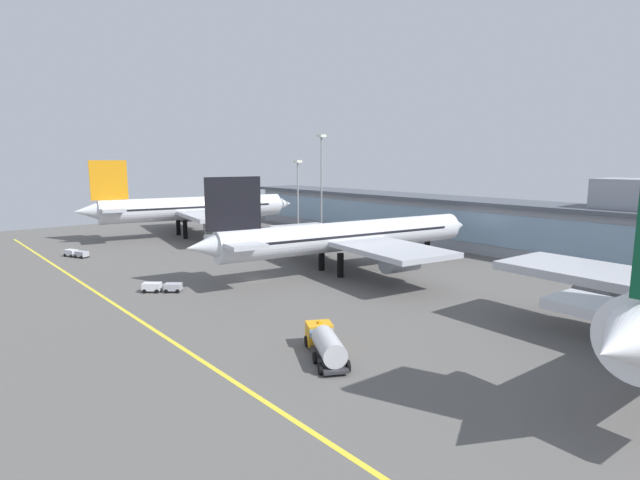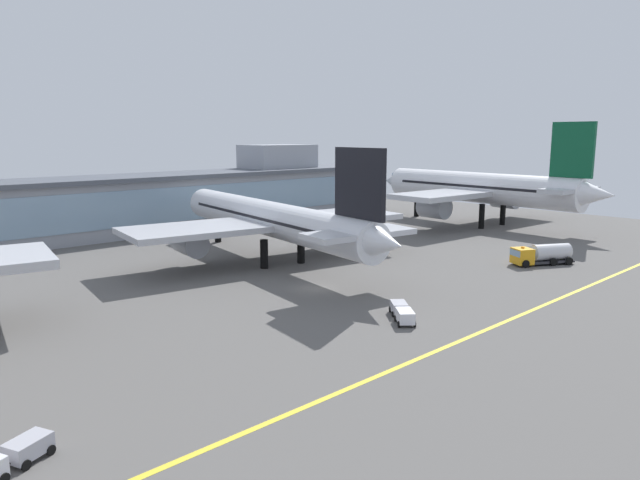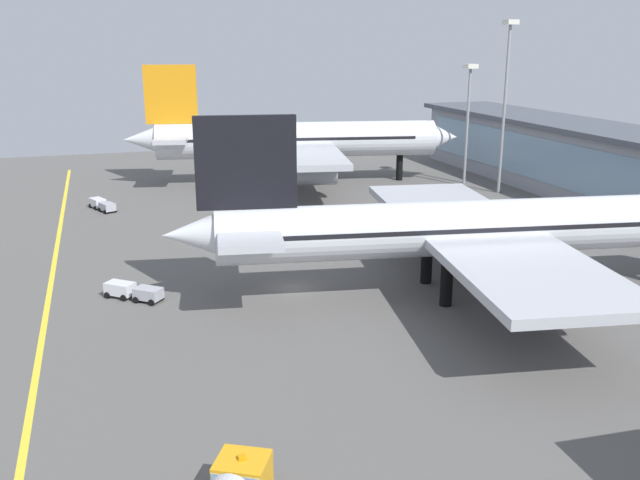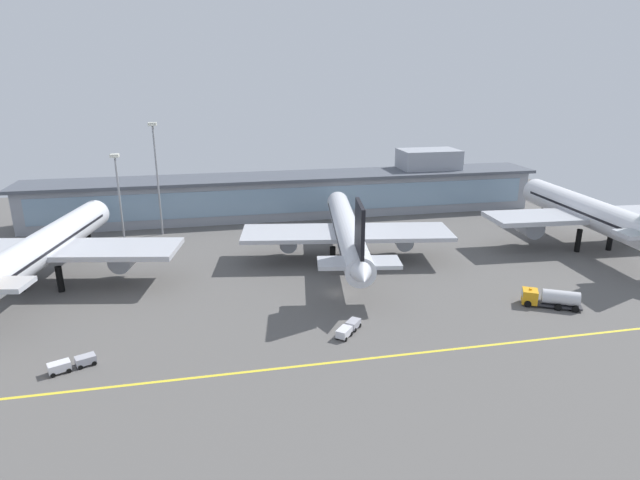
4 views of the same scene
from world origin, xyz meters
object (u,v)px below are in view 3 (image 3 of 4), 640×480
at_px(apron_light_mast_centre, 506,84).
at_px(baggage_tug_near, 102,204).
at_px(airliner_near_left, 295,141).
at_px(airliner_near_right, 473,229).
at_px(apron_light_mast_west, 468,104).
at_px(service_truck_far, 133,291).

bearing_deg(apron_light_mast_centre, baggage_tug_near, -96.64).
relative_size(airliner_near_left, airliner_near_right, 0.98).
bearing_deg(airliner_near_left, apron_light_mast_west, -7.61).
bearing_deg(service_truck_far, apron_light_mast_west, -105.11).
bearing_deg(baggage_tug_near, service_truck_far, 159.80).
distance_m(airliner_near_left, service_truck_far, 55.63).
relative_size(airliner_near_left, service_truck_far, 10.40).
bearing_deg(service_truck_far, apron_light_mast_centre, -111.97).
height_order(apron_light_mast_west, apron_light_mast_centre, apron_light_mast_centre).
height_order(baggage_tug_near, service_truck_far, same).
relative_size(apron_light_mast_west, apron_light_mast_centre, 0.75).
distance_m(apron_light_mast_west, apron_light_mast_centre, 9.23).
distance_m(airliner_near_right, baggage_tug_near, 55.23).
bearing_deg(apron_light_mast_west, baggage_tug_near, -88.44).
height_order(service_truck_far, apron_light_mast_centre, apron_light_mast_centre).
bearing_deg(airliner_near_left, apron_light_mast_centre, -20.94).
bearing_deg(airliner_near_right, airliner_near_left, 100.90).
xyz_separation_m(baggage_tug_near, apron_light_mast_centre, (6.84, 58.71, 15.77)).
relative_size(service_truck_far, apron_light_mast_west, 0.27).
bearing_deg(apron_light_mast_centre, service_truck_far, -62.06).
height_order(airliner_near_right, service_truck_far, airliner_near_right).
xyz_separation_m(airliner_near_right, apron_light_mast_west, (-45.97, 25.01, 6.84)).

